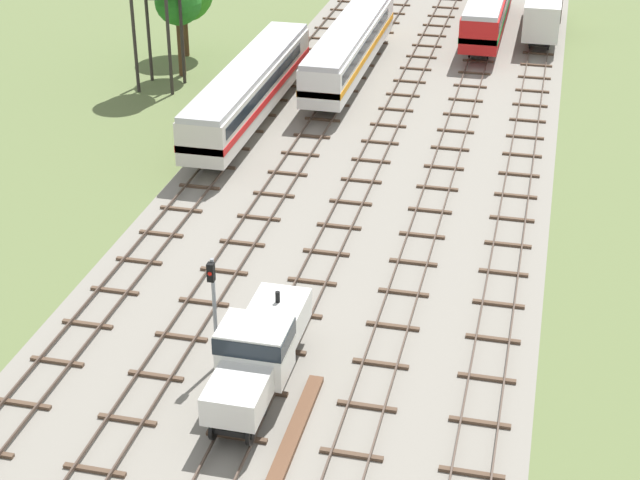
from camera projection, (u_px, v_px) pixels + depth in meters
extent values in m
plane|color=#5B6B3D|center=(397.00, 108.00, 69.94)|extent=(480.00, 480.00, 0.00)
cube|color=gray|center=(397.00, 108.00, 69.94)|extent=(21.75, 176.00, 0.01)
cube|color=#47382D|center=(267.00, 89.00, 72.66)|extent=(0.07, 126.00, 0.15)
cube|color=#47382D|center=(286.00, 91.00, 72.37)|extent=(0.07, 126.00, 0.15)
cube|color=brown|center=(23.00, 404.00, 40.34)|extent=(2.40, 0.22, 0.14)
cube|color=brown|center=(57.00, 362.00, 42.92)|extent=(2.40, 0.22, 0.14)
cube|color=brown|center=(88.00, 324.00, 45.50)|extent=(2.40, 0.22, 0.14)
cube|color=brown|center=(115.00, 291.00, 48.08)|extent=(2.40, 0.22, 0.14)
cube|color=brown|center=(139.00, 261.00, 50.66)|extent=(2.40, 0.22, 0.14)
cube|color=brown|center=(161.00, 234.00, 53.24)|extent=(2.40, 0.22, 0.14)
cube|color=brown|center=(181.00, 209.00, 55.82)|extent=(2.40, 0.22, 0.14)
cube|color=brown|center=(199.00, 187.00, 58.40)|extent=(2.40, 0.22, 0.14)
cube|color=brown|center=(216.00, 166.00, 60.98)|extent=(2.40, 0.22, 0.14)
cube|color=brown|center=(231.00, 148.00, 63.56)|extent=(2.40, 0.22, 0.14)
cube|color=brown|center=(246.00, 130.00, 66.14)|extent=(2.40, 0.22, 0.14)
cube|color=brown|center=(259.00, 114.00, 68.72)|extent=(2.40, 0.22, 0.14)
cube|color=brown|center=(271.00, 99.00, 71.30)|extent=(2.40, 0.22, 0.14)
cube|color=brown|center=(282.00, 85.00, 73.88)|extent=(2.40, 0.22, 0.14)
cube|color=brown|center=(293.00, 72.00, 76.46)|extent=(2.40, 0.22, 0.14)
cube|color=brown|center=(302.00, 60.00, 79.03)|extent=(2.40, 0.22, 0.14)
cube|color=brown|center=(312.00, 49.00, 81.61)|extent=(2.40, 0.22, 0.14)
cube|color=brown|center=(320.00, 38.00, 84.19)|extent=(2.40, 0.22, 0.14)
cube|color=brown|center=(328.00, 28.00, 86.77)|extent=(2.40, 0.22, 0.14)
cube|color=brown|center=(336.00, 19.00, 89.35)|extent=(2.40, 0.22, 0.14)
cube|color=brown|center=(343.00, 10.00, 91.93)|extent=(2.40, 0.22, 0.14)
cube|color=brown|center=(350.00, 2.00, 94.51)|extent=(2.40, 0.22, 0.14)
cube|color=#47382D|center=(327.00, 94.00, 71.76)|extent=(0.07, 126.00, 0.15)
cube|color=#47382D|center=(347.00, 96.00, 71.46)|extent=(0.07, 126.00, 0.15)
cube|color=brown|center=(95.00, 470.00, 36.85)|extent=(2.40, 0.22, 0.14)
cube|color=brown|center=(127.00, 420.00, 39.43)|extent=(2.40, 0.22, 0.14)
cube|color=brown|center=(156.00, 376.00, 42.01)|extent=(2.40, 0.22, 0.14)
cube|color=brown|center=(181.00, 337.00, 44.59)|extent=(2.40, 0.22, 0.14)
cube|color=brown|center=(204.00, 302.00, 47.17)|extent=(2.40, 0.22, 0.14)
cube|color=brown|center=(224.00, 271.00, 49.75)|extent=(2.40, 0.22, 0.14)
cube|color=brown|center=(242.00, 243.00, 52.33)|extent=(2.40, 0.22, 0.14)
cube|color=brown|center=(259.00, 218.00, 54.91)|extent=(2.40, 0.22, 0.14)
cube|color=brown|center=(274.00, 195.00, 57.49)|extent=(2.40, 0.22, 0.14)
cube|color=brown|center=(288.00, 173.00, 60.07)|extent=(2.40, 0.22, 0.14)
cube|color=brown|center=(300.00, 154.00, 62.65)|extent=(2.40, 0.22, 0.14)
cube|color=brown|center=(312.00, 136.00, 65.23)|extent=(2.40, 0.22, 0.14)
cube|color=brown|center=(323.00, 120.00, 67.81)|extent=(2.40, 0.22, 0.14)
cube|color=brown|center=(333.00, 104.00, 70.39)|extent=(2.40, 0.22, 0.14)
cube|color=brown|center=(342.00, 90.00, 72.97)|extent=(2.40, 0.22, 0.14)
cube|color=brown|center=(350.00, 77.00, 75.55)|extent=(2.40, 0.22, 0.14)
cube|color=brown|center=(358.00, 64.00, 78.13)|extent=(2.40, 0.22, 0.14)
cube|color=brown|center=(366.00, 53.00, 80.71)|extent=(2.40, 0.22, 0.14)
cube|color=brown|center=(373.00, 42.00, 83.29)|extent=(2.40, 0.22, 0.14)
cube|color=brown|center=(380.00, 32.00, 85.87)|extent=(2.40, 0.22, 0.14)
cube|color=brown|center=(386.00, 22.00, 88.45)|extent=(2.40, 0.22, 0.14)
cube|color=brown|center=(392.00, 13.00, 91.03)|extent=(2.40, 0.22, 0.14)
cube|color=brown|center=(397.00, 5.00, 93.61)|extent=(2.40, 0.22, 0.14)
cube|color=#47382D|center=(389.00, 99.00, 70.85)|extent=(0.07, 126.00, 0.15)
cube|color=#47382D|center=(410.00, 101.00, 70.55)|extent=(0.07, 126.00, 0.15)
cube|color=brown|center=(237.00, 437.00, 38.52)|extent=(2.40, 0.22, 0.14)
cube|color=brown|center=(259.00, 391.00, 41.10)|extent=(2.40, 0.22, 0.14)
cube|color=brown|center=(279.00, 350.00, 43.68)|extent=(2.40, 0.22, 0.14)
cube|color=brown|center=(296.00, 314.00, 46.26)|extent=(2.40, 0.22, 0.14)
cube|color=brown|center=(312.00, 282.00, 48.84)|extent=(2.40, 0.22, 0.14)
cube|color=brown|center=(326.00, 253.00, 51.42)|extent=(2.40, 0.22, 0.14)
cube|color=brown|center=(339.00, 226.00, 54.00)|extent=(2.40, 0.22, 0.14)
cube|color=brown|center=(351.00, 202.00, 56.58)|extent=(2.40, 0.22, 0.14)
cube|color=brown|center=(361.00, 181.00, 59.16)|extent=(2.40, 0.22, 0.14)
cube|color=brown|center=(371.00, 161.00, 61.74)|extent=(2.40, 0.22, 0.14)
cube|color=brown|center=(380.00, 142.00, 64.32)|extent=(2.40, 0.22, 0.14)
cube|color=brown|center=(388.00, 125.00, 66.90)|extent=(2.40, 0.22, 0.14)
cube|color=brown|center=(396.00, 110.00, 69.48)|extent=(2.40, 0.22, 0.14)
cube|color=brown|center=(403.00, 95.00, 72.06)|extent=(2.40, 0.22, 0.14)
cube|color=brown|center=(410.00, 81.00, 74.64)|extent=(2.40, 0.22, 0.14)
cube|color=brown|center=(416.00, 69.00, 77.22)|extent=(2.40, 0.22, 0.14)
cube|color=brown|center=(421.00, 57.00, 79.80)|extent=(2.40, 0.22, 0.14)
cube|color=brown|center=(427.00, 46.00, 82.38)|extent=(2.40, 0.22, 0.14)
cube|color=brown|center=(432.00, 35.00, 84.96)|extent=(2.40, 0.22, 0.14)
cube|color=brown|center=(437.00, 26.00, 87.54)|extent=(2.40, 0.22, 0.14)
cube|color=brown|center=(441.00, 16.00, 90.12)|extent=(2.40, 0.22, 0.14)
cube|color=brown|center=(445.00, 8.00, 92.70)|extent=(2.40, 0.22, 0.14)
cube|color=#47382D|center=(453.00, 105.00, 69.94)|extent=(0.07, 126.00, 0.15)
cube|color=#47382D|center=(474.00, 106.00, 69.64)|extent=(0.07, 126.00, 0.15)
cube|color=brown|center=(351.00, 455.00, 37.61)|extent=(2.40, 0.22, 0.14)
cube|color=brown|center=(367.00, 406.00, 40.19)|extent=(2.40, 0.22, 0.14)
cube|color=brown|center=(381.00, 364.00, 42.77)|extent=(2.40, 0.22, 0.14)
cube|color=brown|center=(393.00, 326.00, 45.35)|extent=(2.40, 0.22, 0.14)
cube|color=brown|center=(404.00, 293.00, 47.93)|extent=(2.40, 0.22, 0.14)
cube|color=brown|center=(413.00, 262.00, 50.51)|extent=(2.40, 0.22, 0.14)
cube|color=brown|center=(422.00, 235.00, 53.09)|extent=(2.40, 0.22, 0.14)
cube|color=brown|center=(430.00, 211.00, 55.67)|extent=(2.40, 0.22, 0.14)
cube|color=brown|center=(437.00, 188.00, 58.25)|extent=(2.40, 0.22, 0.14)
cube|color=brown|center=(444.00, 167.00, 60.83)|extent=(2.40, 0.22, 0.14)
cube|color=brown|center=(450.00, 149.00, 63.41)|extent=(2.40, 0.22, 0.14)
cube|color=brown|center=(456.00, 131.00, 65.99)|extent=(2.40, 0.22, 0.14)
cube|color=brown|center=(461.00, 115.00, 68.57)|extent=(2.40, 0.22, 0.14)
cube|color=brown|center=(466.00, 100.00, 71.15)|extent=(2.40, 0.22, 0.14)
cube|color=brown|center=(470.00, 86.00, 73.73)|extent=(2.40, 0.22, 0.14)
cube|color=brown|center=(474.00, 73.00, 76.31)|extent=(2.40, 0.22, 0.14)
cube|color=brown|center=(478.00, 61.00, 78.89)|extent=(2.40, 0.22, 0.14)
cube|color=brown|center=(482.00, 50.00, 81.47)|extent=(2.40, 0.22, 0.14)
cube|color=brown|center=(485.00, 39.00, 84.05)|extent=(2.40, 0.22, 0.14)
cube|color=brown|center=(489.00, 29.00, 86.63)|extent=(2.40, 0.22, 0.14)
cube|color=brown|center=(492.00, 20.00, 89.21)|extent=(2.40, 0.22, 0.14)
cube|color=brown|center=(494.00, 11.00, 91.79)|extent=(2.40, 0.22, 0.14)
cube|color=brown|center=(497.00, 2.00, 94.37)|extent=(2.40, 0.22, 0.14)
cube|color=#47382D|center=(518.00, 110.00, 69.03)|extent=(0.07, 126.00, 0.15)
cube|color=#47382D|center=(540.00, 112.00, 68.74)|extent=(0.07, 126.00, 0.15)
cube|color=brown|center=(472.00, 473.00, 36.70)|extent=(2.40, 0.22, 0.14)
cube|color=brown|center=(480.00, 423.00, 39.28)|extent=(2.40, 0.22, 0.14)
cube|color=brown|center=(487.00, 378.00, 41.86)|extent=(2.40, 0.22, 0.14)
cube|color=brown|center=(493.00, 339.00, 44.44)|extent=(2.40, 0.22, 0.14)
cube|color=brown|center=(499.00, 304.00, 47.02)|extent=(2.40, 0.22, 0.14)
cube|color=brown|center=(503.00, 273.00, 49.60)|extent=(2.40, 0.22, 0.14)
cube|color=brown|center=(508.00, 245.00, 52.18)|extent=(2.40, 0.22, 0.14)
cube|color=brown|center=(512.00, 219.00, 54.76)|extent=(2.40, 0.22, 0.14)
cube|color=brown|center=(516.00, 196.00, 57.34)|extent=(2.40, 0.22, 0.14)
cube|color=brown|center=(519.00, 175.00, 59.92)|extent=(2.40, 0.22, 0.14)
cube|color=brown|center=(522.00, 155.00, 62.50)|extent=(2.40, 0.22, 0.14)
cube|color=brown|center=(525.00, 137.00, 65.08)|extent=(2.40, 0.22, 0.14)
cube|color=brown|center=(528.00, 121.00, 67.66)|extent=(2.40, 0.22, 0.14)
cube|color=brown|center=(530.00, 105.00, 70.24)|extent=(2.40, 0.22, 0.14)
cube|color=brown|center=(532.00, 91.00, 72.82)|extent=(2.40, 0.22, 0.14)
cube|color=brown|center=(534.00, 78.00, 75.40)|extent=(2.40, 0.22, 0.14)
cube|color=brown|center=(536.00, 65.00, 77.98)|extent=(2.40, 0.22, 0.14)
cube|color=brown|center=(538.00, 54.00, 80.56)|extent=(2.40, 0.22, 0.14)
cube|color=brown|center=(540.00, 43.00, 83.14)|extent=(2.40, 0.22, 0.14)
cube|color=brown|center=(542.00, 32.00, 85.72)|extent=(2.40, 0.22, 0.14)
cube|color=brown|center=(543.00, 23.00, 88.30)|extent=(2.40, 0.22, 0.14)
cube|color=brown|center=(545.00, 14.00, 90.88)|extent=(2.40, 0.22, 0.14)
cube|color=brown|center=(546.00, 5.00, 93.46)|extent=(2.40, 0.22, 0.14)
cube|color=white|center=(271.00, 329.00, 41.91)|extent=(2.24, 5.04, 1.30)
cube|color=white|center=(238.00, 394.00, 38.07)|extent=(2.13, 2.88, 1.17)
cube|color=white|center=(255.00, 350.00, 39.77)|extent=(2.69, 2.16, 2.20)
cube|color=black|center=(255.00, 336.00, 39.46)|extent=(2.74, 2.25, 0.70)
cylinder|color=black|center=(278.00, 297.00, 42.42)|extent=(0.20, 0.20, 0.50)
cylinder|color=black|center=(255.00, 349.00, 42.57)|extent=(0.14, 0.90, 0.90)
cylinder|color=black|center=(288.00, 353.00, 42.28)|extent=(0.14, 0.90, 0.90)
cylinder|color=black|center=(267.00, 326.00, 44.12)|extent=(0.14, 0.90, 0.90)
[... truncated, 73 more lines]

